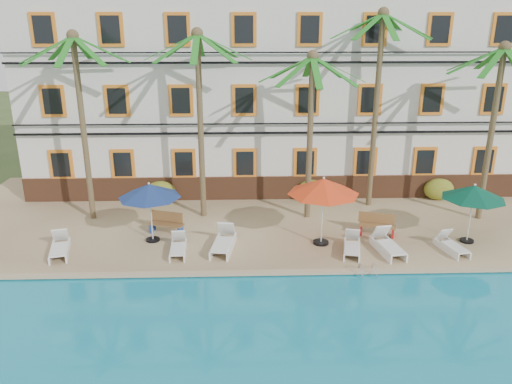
{
  "coord_description": "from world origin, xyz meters",
  "views": [
    {
      "loc": [
        -1.69,
        -16.83,
        8.88
      ],
      "look_at": [
        -1.07,
        3.0,
        2.0
      ],
      "focal_mm": 35.0,
      "sensor_mm": 36.0,
      "label": 1
    }
  ],
  "objects_px": {
    "palm_d": "(378,85)",
    "lounger_c": "(223,242)",
    "lounger_a": "(60,247)",
    "bench_right": "(377,224)",
    "umbrella_green": "(474,192)",
    "palm_a": "(80,102)",
    "palm_e": "(495,108)",
    "lounger_b": "(178,247)",
    "pool_ladder": "(367,273)",
    "palm_c": "(311,112)",
    "bench_left": "(167,222)",
    "umbrella_blue": "(149,191)",
    "umbrella_red": "(323,187)",
    "lounger_d": "(352,246)",
    "lounger_f": "(451,245)",
    "lounger_e": "(387,245)",
    "palm_b": "(200,100)"
  },
  "relations": [
    {
      "from": "lounger_a",
      "to": "bench_right",
      "type": "distance_m",
      "value": 12.88
    },
    {
      "from": "palm_d",
      "to": "umbrella_red",
      "type": "bearing_deg",
      "value": -124.53
    },
    {
      "from": "lounger_c",
      "to": "lounger_e",
      "type": "bearing_deg",
      "value": -3.73
    },
    {
      "from": "palm_e",
      "to": "palm_c",
      "type": "bearing_deg",
      "value": 176.9
    },
    {
      "from": "palm_e",
      "to": "umbrella_red",
      "type": "height_order",
      "value": "palm_e"
    },
    {
      "from": "umbrella_green",
      "to": "lounger_c",
      "type": "relative_size",
      "value": 1.17
    },
    {
      "from": "palm_e",
      "to": "lounger_f",
      "type": "xyz_separation_m",
      "value": [
        -2.65,
        -3.37,
        -4.79
      ]
    },
    {
      "from": "palm_b",
      "to": "lounger_a",
      "type": "bearing_deg",
      "value": -144.11
    },
    {
      "from": "lounger_c",
      "to": "bench_right",
      "type": "bearing_deg",
      "value": 11.09
    },
    {
      "from": "palm_a",
      "to": "palm_e",
      "type": "relative_size",
      "value": 1.06
    },
    {
      "from": "umbrella_blue",
      "to": "palm_a",
      "type": "bearing_deg",
      "value": 140.48
    },
    {
      "from": "lounger_c",
      "to": "pool_ladder",
      "type": "height_order",
      "value": "lounger_c"
    },
    {
      "from": "umbrella_green",
      "to": "lounger_b",
      "type": "xyz_separation_m",
      "value": [
        -11.72,
        -0.69,
        -1.88
      ]
    },
    {
      "from": "umbrella_blue",
      "to": "umbrella_green",
      "type": "bearing_deg",
      "value": -2.22
    },
    {
      "from": "palm_d",
      "to": "lounger_c",
      "type": "xyz_separation_m",
      "value": [
        -6.98,
        -4.85,
        -5.5
      ]
    },
    {
      "from": "palm_d",
      "to": "bench_right",
      "type": "distance_m",
      "value": 6.45
    },
    {
      "from": "umbrella_red",
      "to": "palm_e",
      "type": "bearing_deg",
      "value": 18.25
    },
    {
      "from": "lounger_a",
      "to": "lounger_d",
      "type": "bearing_deg",
      "value": -1.13
    },
    {
      "from": "palm_a",
      "to": "lounger_a",
      "type": "xyz_separation_m",
      "value": [
        -0.25,
        -3.72,
        -5.02
      ]
    },
    {
      "from": "palm_e",
      "to": "lounger_c",
      "type": "relative_size",
      "value": 3.66
    },
    {
      "from": "lounger_d",
      "to": "palm_c",
      "type": "bearing_deg",
      "value": 108.47
    },
    {
      "from": "palm_b",
      "to": "umbrella_green",
      "type": "distance_m",
      "value": 11.9
    },
    {
      "from": "lounger_d",
      "to": "lounger_f",
      "type": "relative_size",
      "value": 1.06
    },
    {
      "from": "palm_a",
      "to": "bench_left",
      "type": "xyz_separation_m",
      "value": [
        3.63,
        -1.81,
        -4.83
      ]
    },
    {
      "from": "umbrella_blue",
      "to": "pool_ladder",
      "type": "relative_size",
      "value": 3.4
    },
    {
      "from": "palm_c",
      "to": "palm_b",
      "type": "bearing_deg",
      "value": 176.72
    },
    {
      "from": "umbrella_green",
      "to": "lounger_c",
      "type": "height_order",
      "value": "umbrella_green"
    },
    {
      "from": "palm_d",
      "to": "lounger_d",
      "type": "distance_m",
      "value": 7.89
    },
    {
      "from": "umbrella_green",
      "to": "lounger_c",
      "type": "distance_m",
      "value": 10.13
    },
    {
      "from": "lounger_b",
      "to": "bench_left",
      "type": "height_order",
      "value": "bench_left"
    },
    {
      "from": "bench_left",
      "to": "palm_c",
      "type": "bearing_deg",
      "value": 14.98
    },
    {
      "from": "palm_d",
      "to": "palm_e",
      "type": "bearing_deg",
      "value": -22.29
    },
    {
      "from": "bench_left",
      "to": "lounger_f",
      "type": "bearing_deg",
      "value": -10.61
    },
    {
      "from": "palm_c",
      "to": "palm_e",
      "type": "bearing_deg",
      "value": -3.1
    },
    {
      "from": "palm_b",
      "to": "bench_left",
      "type": "xyz_separation_m",
      "value": [
        -1.42,
        -1.94,
        -4.88
      ]
    },
    {
      "from": "palm_a",
      "to": "lounger_a",
      "type": "bearing_deg",
      "value": -93.89
    },
    {
      "from": "lounger_f",
      "to": "palm_d",
      "type": "bearing_deg",
      "value": 110.48
    },
    {
      "from": "palm_d",
      "to": "lounger_c",
      "type": "bearing_deg",
      "value": -145.22
    },
    {
      "from": "lounger_b",
      "to": "umbrella_red",
      "type": "bearing_deg",
      "value": 6.91
    },
    {
      "from": "lounger_c",
      "to": "lounger_f",
      "type": "bearing_deg",
      "value": -2.66
    },
    {
      "from": "umbrella_green",
      "to": "lounger_b",
      "type": "distance_m",
      "value": 11.89
    },
    {
      "from": "palm_c",
      "to": "bench_left",
      "type": "bearing_deg",
      "value": -165.02
    },
    {
      "from": "umbrella_blue",
      "to": "lounger_c",
      "type": "bearing_deg",
      "value": -17.61
    },
    {
      "from": "bench_right",
      "to": "palm_a",
      "type": "bearing_deg",
      "value": 169.76
    },
    {
      "from": "lounger_b",
      "to": "lounger_a",
      "type": "bearing_deg",
      "value": 179.14
    },
    {
      "from": "palm_a",
      "to": "lounger_e",
      "type": "distance_m",
      "value": 14.03
    },
    {
      "from": "umbrella_green",
      "to": "pool_ladder",
      "type": "distance_m",
      "value": 5.79
    },
    {
      "from": "palm_a",
      "to": "lounger_b",
      "type": "distance_m",
      "value": 7.65
    },
    {
      "from": "bench_right",
      "to": "palm_d",
      "type": "bearing_deg",
      "value": 81.63
    },
    {
      "from": "palm_d",
      "to": "lounger_a",
      "type": "xyz_separation_m",
      "value": [
        -13.32,
        -5.03,
        -5.53
      ]
    }
  ]
}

